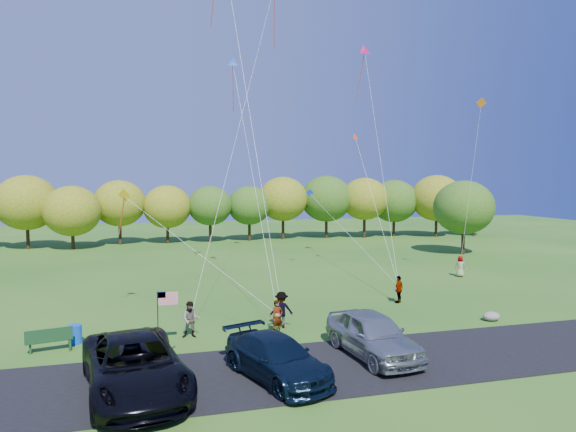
{
  "coord_description": "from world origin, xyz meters",
  "views": [
    {
      "loc": [
        -6.52,
        -22.96,
        7.5
      ],
      "look_at": [
        1.34,
        6.0,
        5.39
      ],
      "focal_mm": 32.0,
      "sensor_mm": 36.0,
      "label": 1
    }
  ],
  "objects_px": {
    "flyer_a": "(277,317)",
    "flyer_e": "(460,266)",
    "park_bench": "(49,339)",
    "minivan_silver": "(373,334)",
    "minivan_navy": "(277,358)",
    "flyer_c": "(281,310)",
    "trash_barrel": "(75,334)",
    "flyer_d": "(399,289)",
    "flyer_b": "(191,319)",
    "minivan_dark": "(135,365)"
  },
  "relations": [
    {
      "from": "flyer_a",
      "to": "flyer_e",
      "type": "distance_m",
      "value": 20.28
    },
    {
      "from": "flyer_a",
      "to": "park_bench",
      "type": "relative_size",
      "value": 0.88
    },
    {
      "from": "minivan_silver",
      "to": "park_bench",
      "type": "height_order",
      "value": "minivan_silver"
    },
    {
      "from": "minivan_navy",
      "to": "flyer_c",
      "type": "height_order",
      "value": "flyer_c"
    },
    {
      "from": "minivan_navy",
      "to": "flyer_c",
      "type": "bearing_deg",
      "value": 55.03
    },
    {
      "from": "flyer_a",
      "to": "trash_barrel",
      "type": "distance_m",
      "value": 9.36
    },
    {
      "from": "flyer_d",
      "to": "trash_barrel",
      "type": "height_order",
      "value": "flyer_d"
    },
    {
      "from": "flyer_c",
      "to": "trash_barrel",
      "type": "bearing_deg",
      "value": 7.6
    },
    {
      "from": "flyer_b",
      "to": "flyer_a",
      "type": "bearing_deg",
      "value": 2.27
    },
    {
      "from": "minivan_navy",
      "to": "flyer_a",
      "type": "bearing_deg",
      "value": 56.73
    },
    {
      "from": "flyer_d",
      "to": "trash_barrel",
      "type": "xyz_separation_m",
      "value": [
        -17.99,
        -3.21,
        -0.4
      ]
    },
    {
      "from": "flyer_a",
      "to": "trash_barrel",
      "type": "relative_size",
      "value": 1.9
    },
    {
      "from": "flyer_c",
      "to": "flyer_d",
      "type": "xyz_separation_m",
      "value": [
        8.23,
        3.22,
        -0.09
      ]
    },
    {
      "from": "flyer_b",
      "to": "flyer_e",
      "type": "bearing_deg",
      "value": 35.59
    },
    {
      "from": "minivan_dark",
      "to": "flyer_b",
      "type": "distance_m",
      "value": 6.51
    },
    {
      "from": "flyer_c",
      "to": "park_bench",
      "type": "xyz_separation_m",
      "value": [
        -10.68,
        -0.95,
        -0.36
      ]
    },
    {
      "from": "park_bench",
      "to": "flyer_b",
      "type": "bearing_deg",
      "value": -7.36
    },
    {
      "from": "flyer_e",
      "to": "park_bench",
      "type": "xyz_separation_m",
      "value": [
        -27.48,
        -10.58,
        -0.25
      ]
    },
    {
      "from": "flyer_a",
      "to": "flyer_b",
      "type": "xyz_separation_m",
      "value": [
        -4.1,
        0.58,
        0.03
      ]
    },
    {
      "from": "flyer_d",
      "to": "park_bench",
      "type": "bearing_deg",
      "value": -25.58
    },
    {
      "from": "minivan_silver",
      "to": "flyer_a",
      "type": "relative_size",
      "value": 3.3
    },
    {
      "from": "flyer_d",
      "to": "flyer_e",
      "type": "xyz_separation_m",
      "value": [
        8.56,
        6.41,
        -0.02
      ]
    },
    {
      "from": "flyer_a",
      "to": "minivan_dark",
      "type": "bearing_deg",
      "value": -160.15
    },
    {
      "from": "flyer_b",
      "to": "flyer_e",
      "type": "relative_size",
      "value": 1.06
    },
    {
      "from": "minivan_silver",
      "to": "flyer_d",
      "type": "bearing_deg",
      "value": 50.61
    },
    {
      "from": "park_bench",
      "to": "minivan_dark",
      "type": "bearing_deg",
      "value": -68.31
    },
    {
      "from": "flyer_b",
      "to": "trash_barrel",
      "type": "relative_size",
      "value": 1.98
    },
    {
      "from": "trash_barrel",
      "to": "minivan_dark",
      "type": "bearing_deg",
      "value": -66.72
    },
    {
      "from": "trash_barrel",
      "to": "minivan_navy",
      "type": "bearing_deg",
      "value": -39.71
    },
    {
      "from": "minivan_dark",
      "to": "flyer_c",
      "type": "distance_m",
      "value": 9.51
    },
    {
      "from": "flyer_c",
      "to": "park_bench",
      "type": "relative_size",
      "value": 0.97
    },
    {
      "from": "minivan_navy",
      "to": "flyer_b",
      "type": "height_order",
      "value": "flyer_b"
    },
    {
      "from": "minivan_silver",
      "to": "park_bench",
      "type": "distance_m",
      "value": 13.99
    },
    {
      "from": "minivan_silver",
      "to": "flyer_e",
      "type": "distance_m",
      "value": 20.55
    },
    {
      "from": "minivan_navy",
      "to": "trash_barrel",
      "type": "distance_m",
      "value": 10.26
    },
    {
      "from": "minivan_navy",
      "to": "minivan_dark",
      "type": "bearing_deg",
      "value": 160.26
    },
    {
      "from": "minivan_dark",
      "to": "trash_barrel",
      "type": "xyz_separation_m",
      "value": [
        -2.79,
        6.48,
        -0.59
      ]
    },
    {
      "from": "flyer_a",
      "to": "flyer_c",
      "type": "relative_size",
      "value": 0.9
    },
    {
      "from": "minivan_silver",
      "to": "flyer_b",
      "type": "xyz_separation_m",
      "value": [
        -7.19,
        4.83,
        -0.13
      ]
    },
    {
      "from": "minivan_dark",
      "to": "minivan_silver",
      "type": "height_order",
      "value": "minivan_dark"
    },
    {
      "from": "minivan_silver",
      "to": "flyer_b",
      "type": "relative_size",
      "value": 3.17
    },
    {
      "from": "park_bench",
      "to": "flyer_e",
      "type": "bearing_deg",
      "value": 8.82
    },
    {
      "from": "flyer_b",
      "to": "flyer_c",
      "type": "distance_m",
      "value": 4.58
    },
    {
      "from": "flyer_d",
      "to": "flyer_e",
      "type": "relative_size",
      "value": 1.03
    },
    {
      "from": "minivan_navy",
      "to": "park_bench",
      "type": "height_order",
      "value": "minivan_navy"
    },
    {
      "from": "minivan_navy",
      "to": "flyer_a",
      "type": "relative_size",
      "value": 3.22
    },
    {
      "from": "minivan_dark",
      "to": "minivan_silver",
      "type": "bearing_deg",
      "value": -1.88
    },
    {
      "from": "flyer_e",
      "to": "trash_barrel",
      "type": "relative_size",
      "value": 1.86
    },
    {
      "from": "flyer_b",
      "to": "flyer_e",
      "type": "height_order",
      "value": "flyer_b"
    },
    {
      "from": "minivan_dark",
      "to": "flyer_d",
      "type": "height_order",
      "value": "minivan_dark"
    }
  ]
}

